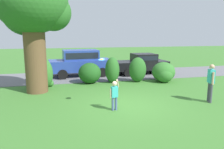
{
  "coord_description": "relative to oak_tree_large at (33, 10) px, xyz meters",
  "views": [
    {
      "loc": [
        -2.78,
        -8.67,
        3.07
      ],
      "look_at": [
        -0.37,
        1.53,
        1.1
      ],
      "focal_mm": 34.86,
      "sensor_mm": 36.0,
      "label": 1
    }
  ],
  "objects": [
    {
      "name": "shrub_far_end",
      "position": [
        7.72,
        0.61,
        -3.67
      ],
      "size": [
        1.48,
        1.58,
        1.27
      ],
      "color": "#33702B",
      "rests_on": "ground"
    },
    {
      "name": "adult_onlooker",
      "position": [
        7.8,
        -3.82,
        -3.28
      ],
      "size": [
        0.32,
        0.51,
        1.74
      ],
      "color": "#3F3F4C",
      "rests_on": "ground"
    },
    {
      "name": "oak_tree_large",
      "position": [
        0.0,
        0.0,
        0.0
      ],
      "size": [
        3.72,
        3.8,
        6.11
      ],
      "color": "brown",
      "rests_on": "ground"
    },
    {
      "name": "parked_sedan",
      "position": [
        7.32,
        3.68,
        -3.41
      ],
      "size": [
        4.47,
        2.23,
        1.56
      ],
      "color": "black",
      "rests_on": "ground"
    },
    {
      "name": "shrub_centre",
      "position": [
        4.43,
        1.15,
        -3.44
      ],
      "size": [
        0.9,
        0.95,
        1.63
      ],
      "color": "#286023",
      "rests_on": "ground"
    },
    {
      "name": "shrub_centre_right",
      "position": [
        6.06,
        0.97,
        -3.46
      ],
      "size": [
        1.12,
        0.93,
        1.59
      ],
      "color": "#286023",
      "rests_on": "ground"
    },
    {
      "name": "driveway_strip",
      "position": [
        4.07,
        3.59,
        -4.25
      ],
      "size": [
        28.0,
        4.4,
        0.02
      ],
      "primitive_type": "cube",
      "color": "slate",
      "rests_on": "ground"
    },
    {
      "name": "parked_suv",
      "position": [
        2.68,
        3.82,
        -3.18
      ],
      "size": [
        4.81,
        2.34,
        1.92
      ],
      "color": "#28429E",
      "rests_on": "ground"
    },
    {
      "name": "shrub_centre_left",
      "position": [
        3.0,
        1.28,
        -3.61
      ],
      "size": [
        1.42,
        1.36,
        1.29
      ],
      "color": "#1E511C",
      "rests_on": "ground"
    },
    {
      "name": "shrub_near_tree",
      "position": [
        0.37,
        0.76,
        -3.46
      ],
      "size": [
        0.91,
        1.06,
        1.66
      ],
      "color": "#33702B",
      "rests_on": "ground"
    },
    {
      "name": "ground_plane",
      "position": [
        4.07,
        -3.4,
        -4.26
      ],
      "size": [
        80.0,
        80.0,
        0.0
      ],
      "primitive_type": "plane",
      "color": "#3D752D"
    },
    {
      "name": "frisbee",
      "position": [
        2.94,
        -3.18,
        -2.25
      ],
      "size": [
        0.29,
        0.28,
        0.12
      ],
      "color": "#337FDB"
    },
    {
      "name": "child_thrower",
      "position": [
        3.33,
        -3.87,
        -3.54
      ],
      "size": [
        0.43,
        0.3,
        1.29
      ],
      "color": "#4C608C",
      "rests_on": "ground"
    }
  ]
}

